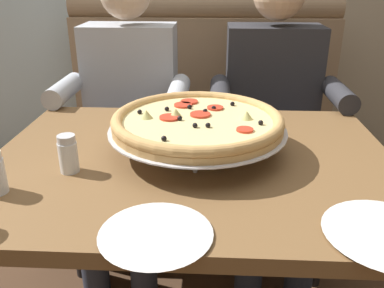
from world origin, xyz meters
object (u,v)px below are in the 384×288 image
at_px(booth_bench, 201,145).
at_px(dining_table, 192,188).
at_px(pizza, 197,122).
at_px(diner_right, 274,104).
at_px(plate_near_left, 156,231).
at_px(diner_left, 128,102).
at_px(shaker_parmesan, 68,156).
at_px(patio_chair, 63,69).

distance_m(booth_bench, dining_table, 0.93).
bearing_deg(pizza, diner_right, 62.92).
bearing_deg(plate_near_left, diner_left, 104.58).
xyz_separation_m(dining_table, diner_left, (-0.31, 0.63, 0.06)).
height_order(diner_left, shaker_parmesan, diner_left).
height_order(pizza, plate_near_left, pizza).
bearing_deg(booth_bench, pizza, -89.18).
height_order(diner_right, shaker_parmesan, diner_right).
xyz_separation_m(diner_right, plate_near_left, (-0.37, -1.00, 0.05)).
bearing_deg(dining_table, plate_near_left, -98.17).
distance_m(booth_bench, diner_left, 0.52).
xyz_separation_m(booth_bench, patio_chair, (-1.12, 1.13, 0.13)).
relative_size(booth_bench, plate_near_left, 6.07).
distance_m(diner_left, plate_near_left, 1.03).
distance_m(dining_table, plate_near_left, 0.39).
xyz_separation_m(diner_right, pizza, (-0.30, -0.59, 0.13)).
bearing_deg(pizza, shaker_parmesan, -155.99).
distance_m(booth_bench, plate_near_left, 1.32).
xyz_separation_m(diner_left, patio_chair, (-0.80, 1.39, -0.19)).
bearing_deg(booth_bench, plate_near_left, -92.39).
relative_size(shaker_parmesan, plate_near_left, 0.44).
bearing_deg(dining_table, booth_bench, 90.00).
bearing_deg(pizza, patio_chair, 119.65).
xyz_separation_m(pizza, plate_near_left, (-0.07, -0.41, -0.08)).
bearing_deg(shaker_parmesan, plate_near_left, -45.48).
distance_m(booth_bench, pizza, 0.96).
bearing_deg(booth_bench, patio_chair, 134.70).
xyz_separation_m(dining_table, pizza, (0.01, 0.04, 0.19)).
relative_size(diner_right, patio_chair, 1.48).
bearing_deg(diner_left, booth_bench, 40.41).
height_order(diner_right, patio_chair, diner_right).
relative_size(booth_bench, shaker_parmesan, 13.75).
distance_m(diner_left, patio_chair, 1.62).
distance_m(booth_bench, diner_right, 0.52).
bearing_deg(plate_near_left, shaker_parmesan, 134.52).
height_order(dining_table, diner_right, diner_right).
xyz_separation_m(dining_table, plate_near_left, (-0.05, -0.37, 0.11)).
height_order(dining_table, plate_near_left, plate_near_left).
bearing_deg(pizza, plate_near_left, -98.99).
xyz_separation_m(booth_bench, shaker_parmesan, (-0.31, -1.00, 0.39)).
bearing_deg(shaker_parmesan, pizza, 24.01).
relative_size(pizza, patio_chair, 0.59).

